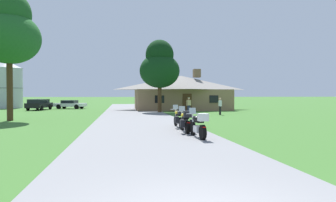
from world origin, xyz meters
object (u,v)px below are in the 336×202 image
Objects in this scene: tree_left_near at (9,31)px; metal_silo_distant at (7,84)px; motorcycle_yellow_farthest_in_row at (179,118)px; parked_white_sedan_far_left at (70,104)px; tree_by_lodge_front at (160,66)px; bystander_white_shirt_beside_signpost at (220,105)px; bystander_tan_shirt_near_lodge at (189,104)px; parked_black_suv_far_left at (39,104)px; motorcycle_yellow_second_in_row at (186,122)px; motorcycle_black_nearest_to_camera at (199,125)px.

tree_left_near is 24.78m from metal_silo_distant.
metal_silo_distant reaches higher than motorcycle_yellow_farthest_in_row.
motorcycle_yellow_farthest_in_row is 0.46× the size of parked_white_sedan_far_left.
motorcycle_yellow_farthest_in_row is at bearing -92.97° from tree_by_lodge_front.
tree_by_lodge_front is (-5.37, 4.77, 4.19)m from bystander_white_shirt_beside_signpost.
bystander_tan_shirt_near_lodge reaches higher than parked_white_sedan_far_left.
bystander_white_shirt_beside_signpost is at bearing 12.26° from tree_left_near.
parked_black_suv_far_left is (-17.52, 9.95, -0.17)m from bystander_tan_shirt_near_lodge.
bystander_white_shirt_beside_signpost is at bearing -41.58° from tree_by_lodge_front.
motorcycle_yellow_farthest_in_row is at bearing 88.08° from motorcycle_yellow_second_in_row.
parked_white_sedan_far_left is (-16.73, 15.54, -0.29)m from bystander_white_shirt_beside_signpost.
bystander_white_shirt_beside_signpost is 32.70m from metal_silo_distant.
motorcycle_black_nearest_to_camera is 1.24× the size of bystander_tan_shirt_near_lodge.
parked_black_suv_far_left is (-2.16, 16.42, -6.01)m from tree_left_near.
motorcycle_yellow_farthest_in_row is 1.24× the size of bystander_tan_shirt_near_lodge.
tree_by_lodge_front is 1.15× the size of metal_silo_distant.
motorcycle_yellow_second_in_row is 0.43× the size of parked_black_suv_far_left.
bystander_white_shirt_beside_signpost is 0.17× the size of tree_left_near.
parked_white_sedan_far_left is at bearing 136.50° from tree_by_lodge_front.
motorcycle_black_nearest_to_camera is at bearing -84.64° from motorcycle_yellow_second_in_row.
motorcycle_black_nearest_to_camera is at bearing -55.84° from parked_black_suv_far_left.
bystander_white_shirt_beside_signpost is at bearing -24.37° from parked_black_suv_far_left.
motorcycle_black_nearest_to_camera reaches higher than parked_white_sedan_far_left.
bystander_tan_shirt_near_lodge is (3.59, 17.93, 0.33)m from motorcycle_black_nearest_to_camera.
parked_white_sedan_far_left is (-14.18, 12.96, -0.31)m from bystander_tan_shirt_near_lodge.
bystander_white_shirt_beside_signpost is (6.14, 15.34, 0.31)m from motorcycle_black_nearest_to_camera.
bystander_white_shirt_beside_signpost reaches higher than motorcycle_yellow_farthest_in_row.
bystander_white_shirt_beside_signpost is 0.24× the size of metal_silo_distant.
metal_silo_distant is at bearing 141.06° from parked_black_suv_far_left.
bystander_tan_shirt_near_lodge is (3.64, 13.69, 0.34)m from motorcycle_yellow_farthest_in_row.
bystander_white_shirt_beside_signpost is (2.56, -2.58, -0.02)m from bystander_tan_shirt_near_lodge.
motorcycle_black_nearest_to_camera is 4.24m from motorcycle_yellow_farthest_in_row.
metal_silo_distant is at bearing 84.99° from parked_white_sedan_far_left.
metal_silo_distant is (-8.45, 23.06, -3.30)m from tree_left_near.
tree_by_lodge_front is 25.51m from metal_silo_distant.
motorcycle_black_nearest_to_camera is 17.55m from tree_left_near.
bystander_tan_shirt_near_lodge is 0.17× the size of tree_left_near.
metal_silo_distant reaches higher than motorcycle_yellow_second_in_row.
tree_left_near reaches higher than bystander_white_shirt_beside_signpost.
parked_black_suv_far_left is at bearing 152.18° from tree_by_lodge_front.
motorcycle_yellow_second_in_row is 2.26m from motorcycle_yellow_farthest_in_row.
bystander_white_shirt_beside_signpost is at bearing -62.28° from bystander_tan_shirt_near_lodge.
motorcycle_yellow_second_in_row is 38.33m from metal_silo_distant.
tree_by_lodge_front reaches higher than parked_white_sedan_far_left.
metal_silo_distant is (-20.18, 30.27, 2.89)m from motorcycle_yellow_farthest_in_row.
motorcycle_black_nearest_to_camera is 16.53m from bystander_white_shirt_beside_signpost.
bystander_tan_shirt_near_lodge is at bearing 22.86° from tree_left_near.
tree_by_lodge_front reaches higher than motorcycle_black_nearest_to_camera.
motorcycle_black_nearest_to_camera is 1.25× the size of bystander_white_shirt_beside_signpost.
metal_silo_distant reaches higher than motorcycle_black_nearest_to_camera.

